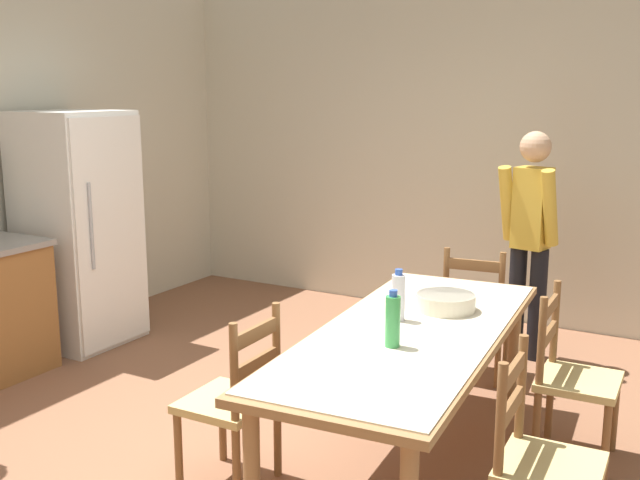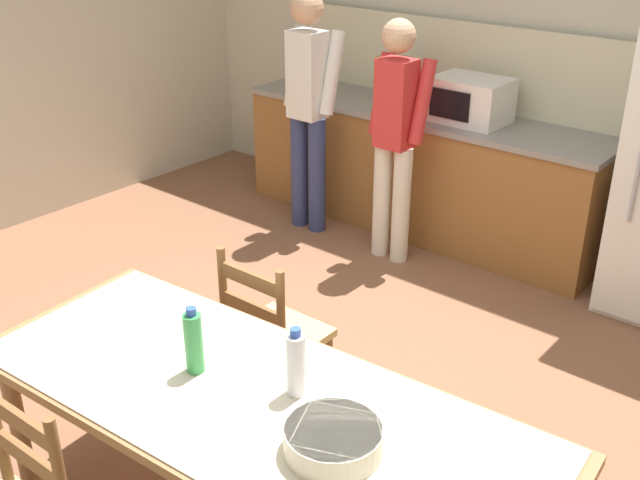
% 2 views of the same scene
% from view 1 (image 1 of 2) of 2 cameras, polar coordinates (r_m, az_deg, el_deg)
% --- Properties ---
extents(ground_plane, '(8.32, 8.32, 0.00)m').
position_cam_1_polar(ground_plane, '(4.06, -6.66, -16.94)').
color(ground_plane, brown).
extents(wall_right, '(0.12, 5.20, 2.90)m').
position_cam_1_polar(wall_right, '(6.51, 10.30, 7.11)').
color(wall_right, beige).
rests_on(wall_right, ground).
extents(refrigerator, '(0.71, 0.73, 1.77)m').
position_cam_1_polar(refrigerator, '(5.94, -17.92, 0.81)').
color(refrigerator, white).
rests_on(refrigerator, ground).
extents(dining_table, '(2.28, 1.03, 0.76)m').
position_cam_1_polar(dining_table, '(3.78, 6.92, -7.83)').
color(dining_table, olive).
rests_on(dining_table, ground).
extents(bottle_near_centre, '(0.07, 0.07, 0.27)m').
position_cam_1_polar(bottle_near_centre, '(3.47, 5.56, -6.13)').
color(bottle_near_centre, green).
rests_on(bottle_near_centre, dining_table).
extents(bottle_off_centre, '(0.07, 0.07, 0.27)m').
position_cam_1_polar(bottle_off_centre, '(3.85, 5.99, -4.32)').
color(bottle_off_centre, silver).
rests_on(bottle_off_centre, dining_table).
extents(serving_bowl, '(0.32, 0.32, 0.09)m').
position_cam_1_polar(serving_bowl, '(4.08, 9.54, -4.60)').
color(serving_bowl, beige).
rests_on(serving_bowl, dining_table).
extents(chair_side_near_right, '(0.43, 0.41, 0.91)m').
position_cam_1_polar(chair_side_near_right, '(4.19, 18.62, -9.93)').
color(chair_side_near_right, brown).
rests_on(chair_side_near_right, ground).
extents(chair_head_end, '(0.45, 0.46, 0.91)m').
position_cam_1_polar(chair_head_end, '(5.14, 11.79, -5.55)').
color(chair_head_end, brown).
rests_on(chair_head_end, ground).
extents(chair_side_near_left, '(0.44, 0.42, 0.91)m').
position_cam_1_polar(chair_side_near_left, '(3.28, 16.50, -15.99)').
color(chair_side_near_left, brown).
rests_on(chair_side_near_left, ground).
extents(chair_side_far_left, '(0.43, 0.41, 0.91)m').
position_cam_1_polar(chair_side_far_left, '(3.73, -6.55, -12.11)').
color(chair_side_far_left, brown).
rests_on(chair_side_far_left, ground).
extents(person_by_table, '(0.33, 0.45, 1.64)m').
position_cam_1_polar(person_by_table, '(5.50, 15.72, 0.51)').
color(person_by_table, black).
rests_on(person_by_table, ground).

